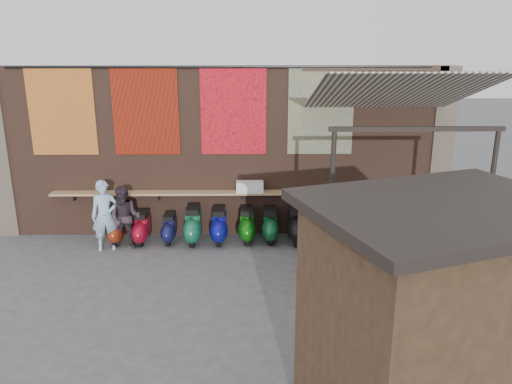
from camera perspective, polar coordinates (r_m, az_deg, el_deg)
The scene contains 34 objects.
ground at distance 10.01m, azimuth -4.53°, elevation -9.95°, with size 70.00×70.00×0.00m, color #474749.
brick_wall at distance 11.93m, azimuth -3.95°, elevation 4.57°, with size 10.00×0.40×4.00m, color brown.
pier_left at distance 13.27m, azimuth -27.05°, elevation 4.01°, with size 0.50×0.50×4.00m, color #4C4238.
pier_right at distance 12.75m, azimuth 20.16°, elevation 4.37°, with size 0.50×0.50×4.00m, color #4C4238.
eating_counter at distance 11.79m, azimuth -3.96°, elevation -0.09°, with size 8.00×0.32×0.05m, color #9E7A51.
shelf_box at distance 11.70m, azimuth -0.72°, elevation 0.60°, with size 0.63×0.28×0.26m, color white.
tapestry_redgold at distance 12.28m, azimuth -21.32°, elevation 8.58°, with size 1.50×0.02×2.00m, color maroon.
tapestry_sun at distance 11.76m, azimuth -12.51°, elevation 9.00°, with size 1.50×0.02×2.00m, color red.
tapestry_orange at distance 11.53m, azimuth -2.60°, elevation 9.22°, with size 1.50×0.02×2.00m, color red.
tapestry_multi at distance 11.64m, azimuth 7.42°, elevation 9.17°, with size 1.50×0.02×2.00m, color #245287.
hang_rail at distance 11.45m, azimuth -4.21°, elevation 14.07°, with size 0.06×0.06×9.50m, color black.
scooter_stool_0 at distance 12.08m, azimuth -15.57°, elevation -4.07°, with size 0.32×0.71×0.68m, color maroon, non-canonical shape.
scooter_stool_1 at distance 11.91m, azimuth -12.91°, elevation -4.01°, with size 0.35×0.78×0.74m, color maroon, non-canonical shape.
scooter_stool_2 at distance 11.83m, azimuth -9.88°, elevation -4.14°, with size 0.32×0.71×0.67m, color #121444, non-canonical shape.
scooter_stool_3 at distance 11.70m, azimuth -7.19°, elevation -3.78°, with size 0.40×0.89×0.85m, color #186244, non-canonical shape.
scooter_stool_4 at distance 11.67m, azimuth -4.23°, elevation -3.87°, with size 0.38×0.85×0.80m, color #0B0E80, non-canonical shape.
scooter_stool_5 at distance 11.71m, azimuth -1.06°, elevation -3.81°, with size 0.37×0.83×0.79m, color #0D5A0C, non-canonical shape.
scooter_stool_6 at distance 11.73m, azimuth 1.61°, elevation -3.82°, with size 0.37×0.81×0.77m, color #0F4D28, non-canonical shape.
scooter_stool_7 at distance 11.68m, azimuth 4.56°, elevation -3.80°, with size 0.39×0.87×0.83m, color black, non-canonical shape.
scooter_stool_8 at distance 11.84m, azimuth 7.39°, elevation -3.73°, with size 0.37×0.82×0.78m, color navy, non-canonical shape.
diner_left at distance 11.60m, azimuth -16.89°, elevation -2.60°, with size 0.59×0.38×1.60m, color #94B7D8.
diner_right at distance 11.56m, azimuth -14.75°, elevation -2.88°, with size 0.71×0.55×1.46m, color #322730.
shopper_navy at distance 9.74m, azimuth 17.88°, elevation -5.76°, with size 1.05×0.44×1.79m, color black.
shopper_grey at distance 9.95m, azimuth 14.55°, elevation -4.72°, with size 1.22×0.70×1.88m, color #56575B.
shopper_tan at distance 10.02m, azimuth 10.32°, elevation -4.45°, with size 0.90×0.58×1.83m, color #7F6751.
market_stall at distance 6.18m, azimuth 19.49°, elevation -14.41°, with size 2.53×1.89×2.74m, color black.
stall_roof at distance 5.61m, azimuth 20.87°, elevation -1.71°, with size 2.83×2.18×0.12m, color black.
stall_sign at distance 6.60m, azimuth 14.64°, elevation -5.99°, with size 1.20×0.04×0.50m, color gold.
stall_shelf at distance 7.02m, azimuth 14.05°, elevation -13.45°, with size 2.10×0.10×0.06m, color #473321.
awning_canvas at distance 10.30m, azimuth 15.52°, elevation 10.88°, with size 3.20×3.40×0.03m, color beige.
awning_ledger at distance 11.81m, azimuth 13.52°, elevation 13.60°, with size 3.30×0.08×0.12m, color #33261C.
awning_header at distance 8.93m, azimuth 17.92°, elevation 6.87°, with size 3.00×0.08×0.08m, color black.
awning_post_left at distance 8.96m, azimuth 8.54°, elevation -2.59°, with size 0.09×0.09×3.10m, color black.
awning_post_right at distance 9.81m, azimuth 24.91°, elevation -2.30°, with size 0.09×0.09×3.10m, color black.
Camera 1 is at (0.65, -8.96, 4.43)m, focal length 35.00 mm.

